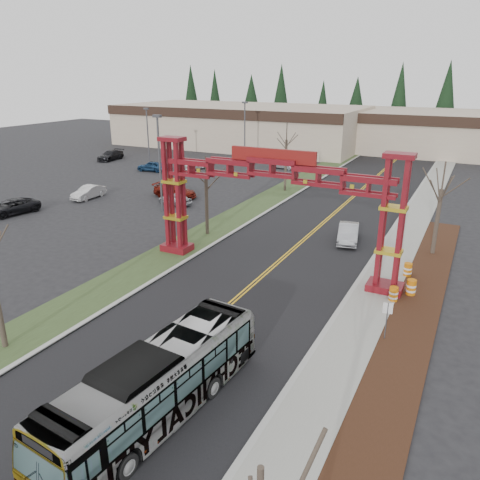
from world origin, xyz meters
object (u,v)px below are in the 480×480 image
Objects in this scene: retail_building_east at (470,134)px; barrel_south at (393,295)px; transit_bus at (157,384)px; parked_car_far_b at (195,164)px; light_pole_far at (245,128)px; parked_car_near_a at (175,199)px; parked_car_near_c at (12,207)px; light_pole_mid at (148,133)px; barrel_north at (408,270)px; parked_car_near_b at (88,192)px; gateway_arch at (272,188)px; bare_tree_median_far at (286,140)px; parked_car_far_c at (110,155)px; retail_building_west at (241,125)px; parked_car_mid_a at (175,191)px; bare_tree_right_far at (442,190)px; light_pole_near at (159,157)px; barrel_mid at (411,288)px; street_sign at (387,314)px; silver_sedan at (348,233)px; parked_car_mid_b at (152,166)px; parked_car_far_a at (284,164)px.

barrel_south is at bearing -91.14° from retail_building_east.
transit_bus is at bearing -95.80° from retail_building_east.
parked_car_far_b is 0.51× the size of light_pole_far.
parked_car_near_a is 19.88m from parked_car_far_b.
parked_car_near_c is 1.11× the size of parked_car_far_b.
light_pole_mid reaches higher than barrel_north.
parked_car_near_b is 35.67m from barrel_north.
gateway_arch reaches higher than bare_tree_median_far.
retail_building_east is 54.20m from light_pole_mid.
parked_car_near_c is 0.57× the size of light_pole_far.
gateway_arch is 41.99m from light_pole_far.
parked_car_near_a is 0.73× the size of parked_car_far_c.
retail_building_west is 8.98× the size of parked_car_mid_a.
light_pole_near is (-25.95, 0.46, 0.38)m from bare_tree_right_far.
parked_car_far_c is (-23.08, 15.18, 0.02)m from parked_car_mid_a.
barrel_mid is (-0.44, -8.31, -4.57)m from bare_tree_right_far.
parked_car_near_c is 4.77× the size of barrel_mid.
bare_tree_right_far is 0.78× the size of light_pole_far.
parked_car_near_b is 9.61m from parked_car_mid_a.
retail_building_east is 67.89m from street_sign.
light_pole_near is at bearing -3.53° from parked_car_near_b.
barrel_mid is at bearing -116.47° from parked_car_mid_a.
light_pole_mid is at bearing 133.10° from transit_bus.
transit_bus is at bearing -54.13° from light_pole_near.
silver_sedan is (-6.61, -53.60, -2.77)m from retail_building_east.
street_sign reaches higher than parked_car_near_b.
parked_car_mid_a is at bearing -139.72° from bare_tree_median_far.
barrel_north is at bearing 91.37° from street_sign.
gateway_arch reaches higher than transit_bus.
light_pole_near is at bearing 33.45° from parked_car_mid_b.
parked_car_near_c is 0.62× the size of light_pole_mid.
barrel_north is at bearing 14.12° from parked_car_near_c.
bare_tree_median_far is (22.00, -31.41, 2.21)m from retail_building_west.
parked_car_far_c is at bearing -116.90° from parked_car_mid_b.
transit_bus reaches higher than parked_car_far_c.
barrel_north is at bearing -12.02° from parked_car_near_b.
parked_car_near_b is (-28.29, 25.17, -0.83)m from transit_bus.
light_pole_mid reaches higher than barrel_south.
bare_tree_right_far is at bearing -100.99° from parked_car_mid_a.
light_pole_mid is at bearing 104.31° from parked_car_near_b.
parked_car_far_c is (-51.04, -32.66, -2.75)m from retail_building_east.
parked_car_near_a is 0.42× the size of light_pole_far.
light_pole_far is at bearing 137.23° from bare_tree_right_far.
retail_building_west is 21.10× the size of street_sign.
street_sign is (33.99, -35.08, 0.91)m from parked_car_far_b.
silver_sedan is 0.57× the size of bare_tree_median_far.
parked_car_near_a is 0.92× the size of parked_car_far_a.
retail_building_east reaches higher than barrel_north.
light_pole_far is 47.51m from barrel_mid.
light_pole_far is at bearing 127.63° from barrel_south.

